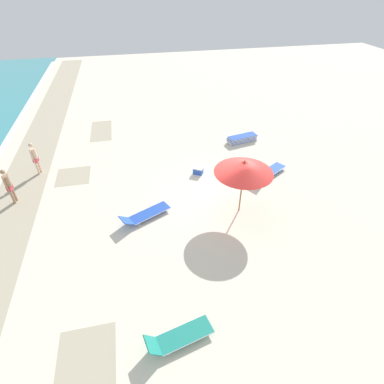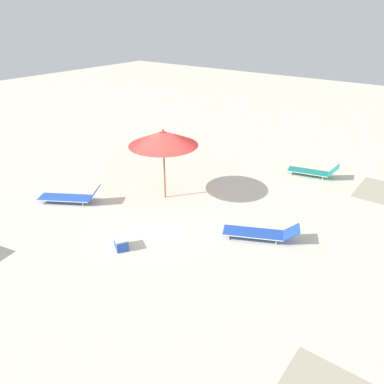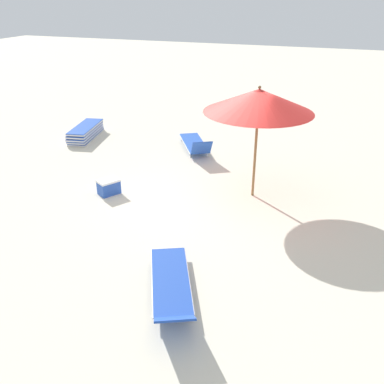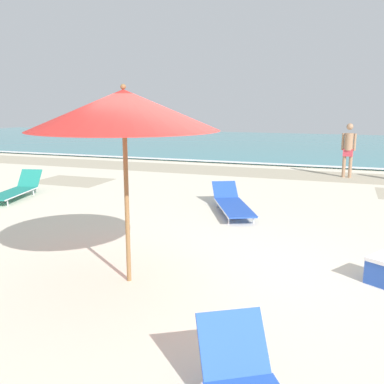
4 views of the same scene
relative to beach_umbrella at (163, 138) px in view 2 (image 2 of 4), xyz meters
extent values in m
cube|color=beige|center=(0.93, 0.65, -2.37)|extent=(60.00, 60.00, 0.16)
cube|color=#B3A68B|center=(-5.33, 6.31, -2.29)|extent=(2.23, 1.62, 0.00)
cylinder|color=olive|center=(0.00, 0.00, -1.14)|extent=(0.06, 0.06, 2.30)
cone|color=red|center=(0.00, 0.00, 0.01)|extent=(2.45, 2.45, 0.51)
cylinder|color=#A4221E|center=(0.00, 0.00, -0.24)|extent=(2.37, 2.37, 0.01)
sphere|color=olive|center=(0.00, 0.00, 0.29)|extent=(0.07, 0.07, 0.07)
cube|color=blue|center=(2.46, -2.64, -2.11)|extent=(1.50, 1.93, 0.03)
cylinder|color=silver|center=(2.20, -2.80, -2.11)|extent=(1.01, 1.63, 0.03)
cylinder|color=silver|center=(2.72, -2.49, -2.11)|extent=(1.01, 1.63, 0.03)
cube|color=blue|center=(1.89, -1.70, -1.89)|extent=(0.67, 0.59, 0.46)
cylinder|color=silver|center=(2.62, -3.41, -2.21)|extent=(0.03, 0.03, 0.16)
cylinder|color=silver|center=(3.06, -3.14, -2.21)|extent=(0.03, 0.03, 0.16)
cylinder|color=silver|center=(1.86, -2.15, -2.21)|extent=(0.03, 0.03, 0.16)
cylinder|color=silver|center=(2.29, -1.88, -2.21)|extent=(0.03, 0.03, 0.16)
cube|color=blue|center=(0.48, 3.93, -2.11)|extent=(1.33, 1.89, 0.03)
cylinder|color=silver|center=(0.21, 3.80, -2.11)|extent=(0.81, 1.64, 0.03)
cylinder|color=silver|center=(0.75, 4.06, -2.11)|extent=(0.81, 1.64, 0.03)
cube|color=blue|center=(0.00, 4.94, -1.95)|extent=(0.72, 0.66, 0.35)
cylinder|color=silver|center=(0.56, 3.18, -2.21)|extent=(0.03, 0.03, 0.16)
cylinder|color=silver|center=(1.02, 3.41, -2.21)|extent=(0.03, 0.03, 0.16)
cylinder|color=silver|center=(-0.05, 4.46, -2.21)|extent=(0.03, 0.03, 0.16)
cylinder|color=silver|center=(0.41, 4.68, -2.21)|extent=(0.03, 0.03, 0.16)
cube|color=#1E8475|center=(-5.15, 3.48, -2.11)|extent=(0.95, 1.72, 0.03)
cylinder|color=silver|center=(-5.45, 3.41, -2.11)|extent=(0.39, 1.60, 0.03)
cylinder|color=silver|center=(-4.86, 3.55, -2.11)|extent=(0.39, 1.60, 0.03)
cube|color=#1E8475|center=(-5.37, 4.44, -1.90)|extent=(0.64, 0.49, 0.45)
cylinder|color=silver|center=(-5.26, 2.80, -2.21)|extent=(0.03, 0.03, 0.16)
cylinder|color=silver|center=(-4.76, 2.92, -2.21)|extent=(0.03, 0.03, 0.16)
cylinder|color=silver|center=(-5.54, 4.04, -2.21)|extent=(0.03, 0.03, 0.16)
cylinder|color=silver|center=(-5.05, 4.16, -2.21)|extent=(0.03, 0.03, 0.16)
cube|color=blue|center=(3.28, 1.11, -2.13)|extent=(0.54, 0.59, 0.32)
cube|color=white|center=(3.28, 1.11, -1.94)|extent=(0.56, 0.61, 0.05)
camera|label=1|loc=(-9.54, 4.23, 6.50)|focal=28.00mm
camera|label=2|loc=(9.35, 8.25, 4.03)|focal=35.00mm
camera|label=3|loc=(-1.82, 9.19, 2.23)|focal=40.00mm
camera|label=4|loc=(2.66, -4.88, 0.08)|focal=40.00mm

